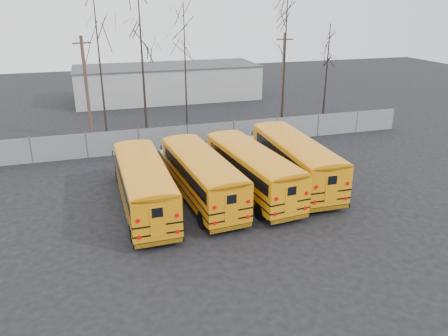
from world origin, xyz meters
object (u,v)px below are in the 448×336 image
object	(u,v)px
utility_pole_left	(87,88)
utility_pole_right	(283,80)
bus_c	(251,167)
bus_d	(294,157)
bus_a	(143,181)
bus_b	(201,173)

from	to	relation	value
utility_pole_left	utility_pole_right	distance (m)	17.80
bus_c	bus_d	distance (m)	3.41
bus_a	utility_pole_right	size ratio (longest dim) A/B	1.24
bus_b	bus_d	distance (m)	6.61
bus_d	utility_pole_left	bearing A→B (deg)	133.41
utility_pole_right	bus_b	bearing A→B (deg)	-112.84
bus_a	utility_pole_right	world-z (taller)	utility_pole_right
bus_a	bus_c	distance (m)	6.74
bus_c	utility_pole_right	bearing A→B (deg)	53.22
bus_d	bus_b	bearing A→B (deg)	-171.92
bus_d	utility_pole_right	distance (m)	14.59
bus_c	bus_b	bearing A→B (deg)	174.74
bus_c	utility_pole_left	world-z (taller)	utility_pole_left
bus_b	utility_pole_left	bearing A→B (deg)	107.71
bus_a	bus_c	size ratio (longest dim) A/B	0.99
bus_a	utility_pole_right	bearing A→B (deg)	43.10
bus_d	utility_pole_right	world-z (taller)	utility_pole_right
utility_pole_right	utility_pole_left	bearing A→B (deg)	-165.72
bus_a	bus_c	world-z (taller)	bus_c
bus_b	utility_pole_left	world-z (taller)	utility_pole_left
bus_a	bus_d	xyz separation A→B (m)	(10.06, 1.11, 0.07)
bus_b	bus_c	xyz separation A→B (m)	(3.23, 0.04, 0.01)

